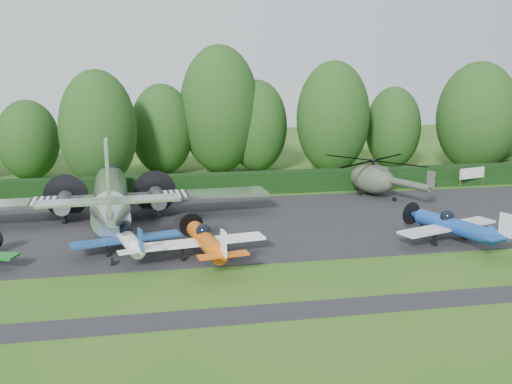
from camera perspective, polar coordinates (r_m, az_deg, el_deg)
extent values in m
plane|color=#285618|center=(33.57, -4.79, -8.13)|extent=(160.00, 160.00, 0.00)
cube|color=black|center=(43.04, -6.17, -3.52)|extent=(70.00, 18.00, 0.01)
cube|color=black|center=(28.05, -3.49, -12.36)|extent=(70.00, 2.00, 0.00)
cube|color=black|center=(53.69, -7.10, -0.36)|extent=(90.00, 1.60, 2.00)
cylinder|color=silver|center=(44.33, -14.31, -0.55)|extent=(2.57, 13.41, 2.57)
cone|color=silver|center=(51.67, -13.82, 1.28)|extent=(2.57, 1.68, 2.57)
cone|color=silver|center=(36.39, -15.11, -2.47)|extent=(2.57, 3.35, 2.57)
sphere|color=black|center=(50.51, -13.91, 1.67)|extent=(1.68, 1.68, 1.68)
cube|color=silver|center=(45.49, -14.21, -0.65)|extent=(24.59, 2.68, 0.25)
cube|color=white|center=(45.98, -19.78, -0.70)|extent=(2.91, 2.79, 0.06)
cube|color=white|center=(45.38, -8.58, -0.26)|extent=(2.91, 2.79, 0.06)
cylinder|color=silver|center=(46.57, -18.53, -0.97)|extent=(1.23, 3.58, 1.23)
cylinder|color=silver|center=(46.10, -9.70, -0.63)|extent=(1.23, 3.58, 1.23)
cylinder|color=black|center=(49.01, -18.15, -0.31)|extent=(3.58, 0.03, 3.58)
cylinder|color=black|center=(48.56, -9.76, 0.02)|extent=(3.58, 0.03, 3.58)
cube|color=silver|center=(35.24, -15.32, -0.90)|extent=(8.38, 1.56, 0.16)
cube|color=silver|center=(34.59, -15.51, 1.50)|extent=(0.20, 2.46, 4.25)
cylinder|color=black|center=(46.43, -18.50, -2.57)|extent=(0.28, 1.01, 1.01)
cylinder|color=black|center=(45.96, -9.64, -2.25)|extent=(0.28, 1.01, 1.01)
cylinder|color=black|center=(35.82, -15.04, -6.85)|extent=(0.20, 0.49, 0.49)
cylinder|color=white|center=(37.05, -12.67, -4.62)|extent=(0.96, 5.50, 0.96)
sphere|color=black|center=(37.50, -12.67, -3.69)|extent=(0.84, 0.84, 0.84)
cube|color=navy|center=(37.57, -12.63, -4.62)|extent=(7.00, 1.30, 0.14)
cube|color=white|center=(33.83, -12.86, -5.82)|extent=(2.60, 0.70, 0.10)
cube|color=navy|center=(33.54, -12.92, -4.82)|extent=(0.10, 0.80, 1.30)
cylinder|color=black|center=(40.47, -12.51, -3.17)|extent=(1.50, 0.02, 1.50)
cylinder|color=black|center=(37.69, -14.57, -5.89)|extent=(0.14, 0.44, 0.44)
cylinder|color=black|center=(37.58, -10.60, -5.75)|extent=(0.14, 0.44, 0.44)
cylinder|color=black|center=(39.81, -12.49, -4.83)|extent=(0.12, 0.40, 0.40)
cylinder|color=#D4550C|center=(35.40, -4.99, -4.95)|extent=(1.07, 6.11, 1.07)
sphere|color=black|center=(35.89, -5.11, -3.87)|extent=(0.93, 0.93, 0.93)
cube|color=white|center=(35.98, -5.07, -4.94)|extent=(7.78, 1.44, 0.16)
cube|color=#D4550C|center=(31.84, -4.33, -6.40)|extent=(2.89, 0.78, 0.11)
cube|color=white|center=(31.51, -4.33, -5.22)|extent=(0.11, 0.89, 1.44)
cylinder|color=black|center=(39.17, -5.56, -3.26)|extent=(1.67, 0.02, 1.67)
cylinder|color=black|center=(35.93, -7.32, -6.45)|extent=(0.16, 0.49, 0.49)
cylinder|color=black|center=(36.19, -2.72, -6.23)|extent=(0.16, 0.49, 0.49)
cylinder|color=black|center=(38.46, -5.39, -5.17)|extent=(0.13, 0.44, 0.44)
cylinder|color=navy|center=(40.69, 19.25, -3.27)|extent=(1.09, 6.26, 1.09)
sphere|color=black|center=(41.13, 18.83, -2.34)|extent=(0.96, 0.96, 0.96)
cube|color=silver|center=(41.21, 18.85, -3.29)|extent=(7.97, 1.48, 0.16)
cube|color=navy|center=(37.54, 22.10, -4.32)|extent=(2.96, 0.80, 0.11)
cube|color=silver|center=(37.25, 22.29, -3.28)|extent=(0.11, 0.91, 1.48)
cylinder|color=black|center=(44.11, 16.67, -1.91)|extent=(1.71, 0.02, 1.71)
cylinder|color=black|center=(40.55, 17.09, -4.71)|extent=(0.16, 0.50, 0.50)
cylinder|color=black|center=(41.99, 20.68, -4.39)|extent=(0.16, 0.50, 0.50)
cylinder|color=black|center=(43.45, 17.23, -3.62)|extent=(0.14, 0.46, 0.46)
ellipsoid|color=#404938|center=(53.93, 11.55, 1.27)|extent=(2.77, 5.09, 2.66)
cylinder|color=#404938|center=(50.27, 13.26, 0.71)|extent=(0.62, 5.34, 0.62)
cube|color=#404938|center=(47.66, 14.63, 0.99)|extent=(0.11, 0.80, 1.42)
cylinder|color=black|center=(53.70, 11.61, 2.67)|extent=(0.27, 0.27, 0.71)
cylinder|color=black|center=(53.63, 11.63, 3.09)|extent=(0.62, 0.62, 0.22)
cylinder|color=black|center=(53.63, 11.63, 3.09)|extent=(10.67, 10.67, 0.05)
cube|color=#404938|center=(53.10, 11.88, 2.21)|extent=(0.80, 1.78, 0.62)
ellipsoid|color=black|center=(55.21, 11.00, 1.64)|extent=(1.69, 1.69, 1.52)
cylinder|color=black|center=(54.52, 10.34, 0.01)|extent=(0.16, 0.50, 0.50)
cylinder|color=black|center=(55.17, 12.07, 0.08)|extent=(0.16, 0.50, 0.50)
cylinder|color=black|center=(51.65, 12.66, -0.83)|extent=(0.14, 0.43, 0.43)
cylinder|color=#3F3326|center=(60.32, 19.49, 1.05)|extent=(0.13, 0.13, 1.29)
cylinder|color=#3F3326|center=(61.99, 22.08, 1.14)|extent=(0.13, 0.13, 1.29)
cube|color=silver|center=(61.01, 20.86, 1.79)|extent=(3.44, 0.09, 1.08)
cylinder|color=black|center=(65.43, -21.64, 2.38)|extent=(0.70, 0.70, 2.77)
ellipsoid|color=#173C13|center=(65.04, -21.83, 4.85)|extent=(6.47, 6.47, 8.47)
cylinder|color=black|center=(69.43, 13.41, 3.60)|extent=(0.70, 0.70, 3.15)
ellipsoid|color=#173C13|center=(69.04, 13.54, 6.25)|extent=(6.39, 6.39, 9.61)
cylinder|color=black|center=(64.72, -9.27, 3.22)|extent=(0.70, 0.70, 3.29)
ellipsoid|color=#173C13|center=(64.28, -9.37, 6.19)|extent=(6.99, 6.99, 10.04)
cylinder|color=black|center=(65.64, 0.13, 3.56)|extent=(0.70, 0.70, 3.41)
ellipsoid|color=#173C13|center=(65.20, 0.13, 6.61)|extent=(6.79, 6.79, 10.43)
cylinder|color=black|center=(65.03, -3.60, 4.02)|extent=(0.70, 0.70, 4.67)
ellipsoid|color=#173C13|center=(64.51, -3.66, 8.23)|extent=(8.91, 8.91, 14.26)
cylinder|color=black|center=(64.93, 7.60, 3.66)|extent=(0.70, 0.70, 4.10)
ellipsoid|color=#173C13|center=(64.43, 7.70, 7.37)|extent=(8.13, 8.13, 12.53)
cylinder|color=black|center=(58.76, -15.31, 2.28)|extent=(0.70, 0.70, 3.80)
ellipsoid|color=#173C13|center=(58.23, -15.53, 6.06)|extent=(7.54, 7.54, 11.61)
cylinder|color=black|center=(79.74, 22.91, 4.03)|extent=(0.70, 0.70, 3.08)
ellipsoid|color=#173C13|center=(79.40, 23.10, 6.29)|extent=(7.43, 7.43, 9.42)
cylinder|color=black|center=(70.30, 20.98, 3.60)|extent=(0.70, 0.70, 4.07)
ellipsoid|color=#173C13|center=(69.85, 21.24, 6.99)|extent=(9.01, 9.01, 12.44)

